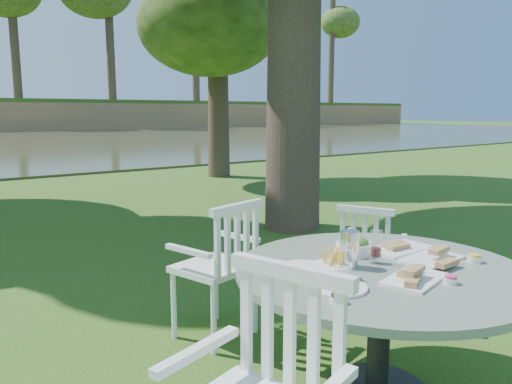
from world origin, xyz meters
The scene contains 5 objects.
ground centered at (0.00, 0.00, 0.00)m, with size 140.00×140.00×0.00m, color #1A3B0C.
table centered at (-0.49, -1.56, 0.60)m, with size 1.53×1.53×0.72m.
chair_ne centered at (0.32, -0.78, 0.50)m, with size 0.54×0.56×0.85m.
chair_nw centered at (-0.77, -0.49, 0.56)m, with size 0.58×0.55×0.95m.
tableware centered at (-0.55, -1.50, 0.76)m, with size 1.12×0.75×0.19m.
Camera 1 is at (-2.51, -3.19, 1.53)m, focal length 35.00 mm.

